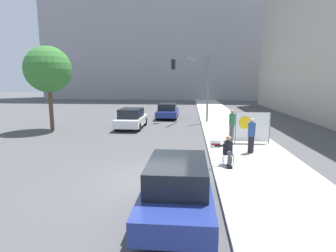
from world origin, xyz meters
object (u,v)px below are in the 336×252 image
object	(u,v)px
protest_banner	(252,127)
parked_car_curbside	(177,186)
car_on_road_midblock	(168,111)
pedestrian_behind	(232,125)
street_tree_near_curb	(48,70)
car_on_road_nearest	(132,118)
traffic_light_pole	(194,77)
seated_protester	(228,150)
jogger_on_sidewalk	(251,135)

from	to	relation	value
protest_banner	parked_car_curbside	world-z (taller)	protest_banner
protest_banner	car_on_road_midblock	size ratio (longest dim) A/B	0.42
pedestrian_behind	street_tree_near_curb	xyz separation A→B (m)	(-12.33, 2.80, 3.27)
parked_car_curbside	car_on_road_nearest	world-z (taller)	car_on_road_nearest
pedestrian_behind	street_tree_near_curb	size ratio (longest dim) A/B	0.30
protest_banner	traffic_light_pole	bearing A→B (deg)	110.74
pedestrian_behind	car_on_road_nearest	world-z (taller)	pedestrian_behind
seated_protester	car_on_road_midblock	distance (m)	15.04
pedestrian_behind	protest_banner	xyz separation A→B (m)	(0.97, -0.71, 0.01)
protest_banner	parked_car_curbside	bearing A→B (deg)	-115.35
car_on_road_midblock	jogger_on_sidewalk	bearing A→B (deg)	-68.07
parked_car_curbside	street_tree_near_curb	size ratio (longest dim) A/B	0.73
seated_protester	jogger_on_sidewalk	distance (m)	2.42
parked_car_curbside	street_tree_near_curb	distance (m)	15.25
car_on_road_nearest	seated_protester	bearing A→B (deg)	-56.05
jogger_on_sidewalk	car_on_road_midblock	xyz separation A→B (m)	(-5.06, 12.57, -0.26)
protest_banner	street_tree_near_curb	distance (m)	14.14
traffic_light_pole	parked_car_curbside	size ratio (longest dim) A/B	1.28
pedestrian_behind	parked_car_curbside	xyz separation A→B (m)	(-2.70, -8.47, -0.30)
pedestrian_behind	car_on_road_midblock	bearing A→B (deg)	-172.77
pedestrian_behind	protest_banner	size ratio (longest dim) A/B	0.93
jogger_on_sidewalk	protest_banner	xyz separation A→B (m)	(0.48, 1.98, 0.06)
jogger_on_sidewalk	street_tree_near_curb	xyz separation A→B (m)	(-12.83, 5.50, 3.33)
jogger_on_sidewalk	parked_car_curbside	bearing A→B (deg)	64.99
pedestrian_behind	protest_banner	world-z (taller)	pedestrian_behind
street_tree_near_curb	jogger_on_sidewalk	bearing A→B (deg)	-23.19
pedestrian_behind	jogger_on_sidewalk	bearing A→B (deg)	-7.18
pedestrian_behind	traffic_light_pole	xyz separation A→B (m)	(-2.10, 7.41, 2.85)
seated_protester	parked_car_curbside	size ratio (longest dim) A/B	0.28
car_on_road_nearest	protest_banner	bearing A→B (deg)	-31.91
car_on_road_nearest	car_on_road_midblock	world-z (taller)	car_on_road_nearest
protest_banner	street_tree_near_curb	bearing A→B (deg)	165.21
pedestrian_behind	parked_car_curbside	distance (m)	8.89
car_on_road_nearest	street_tree_near_curb	bearing A→B (deg)	-166.54
traffic_light_pole	car_on_road_midblock	size ratio (longest dim) A/B	1.23
car_on_road_nearest	parked_car_curbside	bearing A→B (deg)	-71.99
traffic_light_pole	car_on_road_nearest	xyz separation A→B (m)	(-4.69, -3.28, -3.13)
seated_protester	traffic_light_pole	size ratio (longest dim) A/B	0.22
seated_protester	pedestrian_behind	size ratio (longest dim) A/B	0.68
jogger_on_sidewalk	seated_protester	bearing A→B (deg)	59.95
car_on_road_midblock	street_tree_near_curb	distance (m)	11.10
seated_protester	car_on_road_midblock	size ratio (longest dim) A/B	0.27
seated_protester	protest_banner	world-z (taller)	protest_banner
seated_protester	parked_car_curbside	xyz separation A→B (m)	(-1.85, -3.77, -0.04)
car_on_road_nearest	pedestrian_behind	bearing A→B (deg)	-31.25
traffic_light_pole	street_tree_near_curb	bearing A→B (deg)	-155.75
pedestrian_behind	car_on_road_midblock	distance (m)	10.88
jogger_on_sidewalk	car_on_road_midblock	distance (m)	13.55
jogger_on_sidewalk	street_tree_near_curb	world-z (taller)	street_tree_near_curb
seated_protester	car_on_road_midblock	xyz separation A→B (m)	(-3.71, 14.57, -0.05)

